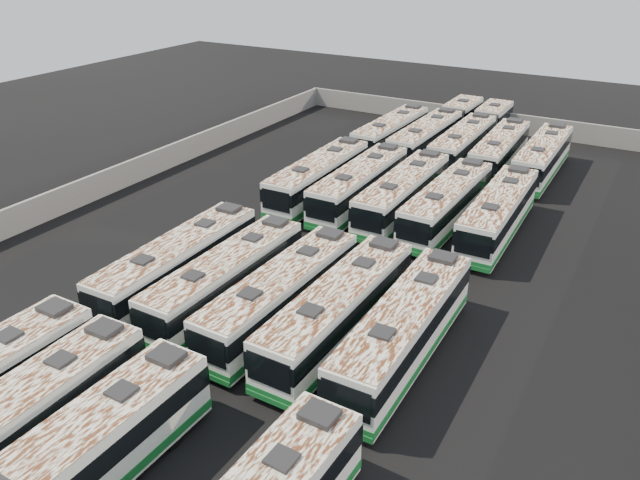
{
  "coord_description": "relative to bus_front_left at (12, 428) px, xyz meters",
  "views": [
    {
      "loc": [
        18.4,
        -33.38,
        20.34
      ],
      "look_at": [
        -0.43,
        -0.67,
        1.6
      ],
      "focal_mm": 35.0,
      "sensor_mm": 36.0,
      "label": 1
    }
  ],
  "objects": [
    {
      "name": "bus_midfront_center",
      "position": [
        3.92,
        14.39,
        -0.02
      ],
      "size": [
        3.02,
        12.99,
        3.65
      ],
      "rotation": [
        0.0,
        0.0,
        -0.02
      ],
      "color": "silver",
      "rests_on": "ground"
    },
    {
      "name": "bus_front_center",
      "position": [
        3.83,
        -0.25,
        0.03
      ],
      "size": [
        2.96,
        13.26,
        3.73
      ],
      "rotation": [
        0.0,
        0.0,
        -0.01
      ],
      "color": "silver",
      "rests_on": "ground"
    },
    {
      "name": "bus_back_far_right",
      "position": [
        11.42,
        46.29,
        -0.01
      ],
      "size": [
        2.76,
        12.97,
        3.66
      ],
      "rotation": [
        0.0,
        0.0,
        0.0
      ],
      "color": "silver",
      "rests_on": "ground"
    },
    {
      "name": "bus_back_center",
      "position": [
        3.89,
        49.83,
        -0.02
      ],
      "size": [
        2.86,
        20.1,
        3.64
      ],
      "rotation": [
        0.0,
        0.0,
        0.01
      ],
      "color": "silver",
      "rests_on": "ground"
    },
    {
      "name": "bus_midfront_right",
      "position": [
        7.51,
        14.55,
        0.03
      ],
      "size": [
        2.98,
        13.26,
        3.73
      ],
      "rotation": [
        0.0,
        0.0,
        -0.01
      ],
      "color": "silver",
      "rests_on": "ground"
    },
    {
      "name": "ground",
      "position": [
        2.47,
        22.72,
        -1.88
      ],
      "size": [
        140.0,
        140.0,
        0.0
      ],
      "primitive_type": "plane",
      "color": "black",
      "rests_on": "ground"
    },
    {
      "name": "bus_back_right",
      "position": [
        7.51,
        46.28,
        -0.04
      ],
      "size": [
        3.02,
        12.81,
        3.59
      ],
      "rotation": [
        0.0,
        0.0,
        0.03
      ],
      "color": "silver",
      "rests_on": "ground"
    },
    {
      "name": "bus_midfront_left",
      "position": [
        0.0,
        14.4,
        -0.05
      ],
      "size": [
        2.81,
        12.71,
        3.58
      ],
      "rotation": [
        0.0,
        0.0,
        -0.01
      ],
      "color": "silver",
      "rests_on": "ground"
    },
    {
      "name": "bus_back_left",
      "position": [
        0.22,
        49.74,
        0.0
      ],
      "size": [
        3.06,
        20.35,
        3.69
      ],
      "rotation": [
        0.0,
        0.0,
        -0.01
      ],
      "color": "silver",
      "rests_on": "ground"
    },
    {
      "name": "bus_midback_right",
      "position": [
        7.52,
        31.72,
        -0.0
      ],
      "size": [
        3.0,
        13.07,
        3.67
      ],
      "rotation": [
        0.0,
        0.0,
        -0.02
      ],
      "color": "silver",
      "rests_on": "ground"
    },
    {
      "name": "bus_back_far_left",
      "position": [
        -3.64,
        46.36,
        -0.03
      ],
      "size": [
        3.0,
        12.89,
        3.62
      ],
      "rotation": [
        0.0,
        0.0,
        -0.02
      ],
      "color": "silver",
      "rests_on": "ground"
    },
    {
      "name": "bus_front_left",
      "position": [
        0.0,
        0.0,
        0.0
      ],
      "size": [
        3.09,
        13.11,
        3.68
      ],
      "rotation": [
        0.0,
        0.0,
        0.03
      ],
      "color": "silver",
      "rests_on": "ground"
    },
    {
      "name": "bus_midfront_far_right",
      "position": [
        11.32,
        14.6,
        0.03
      ],
      "size": [
        2.95,
        13.31,
        3.74
      ],
      "rotation": [
        0.0,
        0.0,
        0.01
      ],
      "color": "silver",
      "rests_on": "ground"
    },
    {
      "name": "bus_midfront_far_left",
      "position": [
        -3.67,
        14.34,
        -0.0
      ],
      "size": [
        2.98,
        13.08,
        3.68
      ],
      "rotation": [
        0.0,
        0.0,
        0.02
      ],
      "color": "silver",
      "rests_on": "ground"
    },
    {
      "name": "bus_midback_far_right",
      "position": [
        11.4,
        31.83,
        0.0
      ],
      "size": [
        3.01,
        13.12,
        3.69
      ],
      "rotation": [
        0.0,
        0.0,
        0.02
      ],
      "color": "silver",
      "rests_on": "ground"
    },
    {
      "name": "bus_midback_center",
      "position": [
        3.9,
        31.78,
        0.03
      ],
      "size": [
        2.89,
        13.27,
        3.74
      ],
      "rotation": [
        0.0,
        0.0,
        0.01
      ],
      "color": "silver",
      "rests_on": "ground"
    },
    {
      "name": "bus_midback_far_left",
      "position": [
        -3.61,
        31.6,
        0.03
      ],
      "size": [
        3.02,
        13.32,
        3.74
      ],
      "rotation": [
        0.0,
        0.0,
        0.02
      ],
      "color": "silver",
      "rests_on": "ground"
    },
    {
      "name": "bus_midback_left",
      "position": [
        0.13,
        31.78,
        0.02
      ],
      "size": [
        2.95,
        13.25,
        3.73
      ],
      "rotation": [
        0.0,
        0.0,
        0.01
      ],
      "color": "silver",
      "rests_on": "ground"
    },
    {
      "name": "perimeter_wall",
      "position": [
        2.47,
        22.72,
        -0.78
      ],
      "size": [
        45.2,
        73.2,
        2.2
      ],
      "color": "slate",
      "rests_on": "ground"
    }
  ]
}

